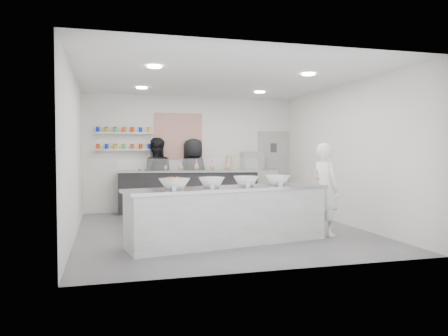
% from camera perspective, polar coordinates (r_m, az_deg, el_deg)
% --- Properties ---
extents(floor, '(6.00, 6.00, 0.00)m').
position_cam_1_polar(floor, '(8.79, -0.46, -8.10)').
color(floor, '#515156').
rests_on(floor, ground).
extents(ceiling, '(6.00, 6.00, 0.00)m').
position_cam_1_polar(ceiling, '(8.75, -0.47, 11.60)').
color(ceiling, white).
rests_on(ceiling, floor).
extents(back_wall, '(5.50, 0.00, 5.50)m').
position_cam_1_polar(back_wall, '(11.56, -4.26, 1.92)').
color(back_wall, white).
rests_on(back_wall, floor).
extents(left_wall, '(0.00, 6.00, 6.00)m').
position_cam_1_polar(left_wall, '(8.37, -19.00, 1.57)').
color(left_wall, white).
rests_on(left_wall, floor).
extents(right_wall, '(0.00, 6.00, 6.00)m').
position_cam_1_polar(right_wall, '(9.71, 15.44, 1.73)').
color(right_wall, white).
rests_on(right_wall, floor).
extents(back_door, '(0.88, 0.04, 2.10)m').
position_cam_1_polar(back_door, '(12.20, 6.44, -0.18)').
color(back_door, '#A0A09E').
rests_on(back_door, floor).
extents(pattern_panel, '(1.25, 0.03, 1.20)m').
position_cam_1_polar(pattern_panel, '(11.48, -5.96, 4.15)').
color(pattern_panel, '#A63726').
rests_on(pattern_panel, back_wall).
extents(jar_shelf_lower, '(1.45, 0.22, 0.04)m').
position_cam_1_polar(jar_shelf_lower, '(11.26, -12.95, 2.35)').
color(jar_shelf_lower, silver).
rests_on(jar_shelf_lower, back_wall).
extents(jar_shelf_upper, '(1.45, 0.22, 0.04)m').
position_cam_1_polar(jar_shelf_upper, '(11.27, -12.97, 4.49)').
color(jar_shelf_upper, silver).
rests_on(jar_shelf_upper, back_wall).
extents(preserve_jars, '(1.45, 0.10, 0.56)m').
position_cam_1_polar(preserve_jars, '(11.24, -12.96, 3.78)').
color(preserve_jars, '#EE3800').
rests_on(preserve_jars, jar_shelf_lower).
extents(downlight_0, '(0.24, 0.24, 0.02)m').
position_cam_1_polar(downlight_0, '(7.52, -9.09, 12.92)').
color(downlight_0, white).
rests_on(downlight_0, ceiling).
extents(downlight_1, '(0.24, 0.24, 0.02)m').
position_cam_1_polar(downlight_1, '(8.30, 10.95, 11.92)').
color(downlight_1, white).
rests_on(downlight_1, ceiling).
extents(downlight_2, '(0.24, 0.24, 0.02)m').
position_cam_1_polar(downlight_2, '(10.08, -10.70, 10.24)').
color(downlight_2, white).
rests_on(downlight_2, ceiling).
extents(downlight_3, '(0.24, 0.24, 0.02)m').
position_cam_1_polar(downlight_3, '(10.67, 4.69, 9.83)').
color(downlight_3, white).
rests_on(downlight_3, ceiling).
extents(prep_counter, '(3.64, 1.41, 0.97)m').
position_cam_1_polar(prep_counter, '(7.47, 0.67, -6.20)').
color(prep_counter, '#B7B6B2').
rests_on(prep_counter, floor).
extents(back_bar, '(3.55, 1.15, 1.08)m').
position_cam_1_polar(back_bar, '(11.11, -4.64, -3.06)').
color(back_bar, black).
rests_on(back_bar, floor).
extents(sneeze_guard, '(3.41, 0.52, 0.30)m').
position_cam_1_polar(sneeze_guard, '(10.76, -4.59, 0.43)').
color(sneeze_guard, white).
rests_on(sneeze_guard, back_bar).
extents(espresso_ledge, '(1.47, 0.47, 1.09)m').
position_cam_1_polar(espresso_ledge, '(11.80, 3.38, -2.72)').
color(espresso_ledge, '#B7B6B2').
rests_on(espresso_ledge, floor).
extents(espresso_machine, '(0.57, 0.40, 0.44)m').
position_cam_1_polar(espresso_machine, '(11.77, 3.71, 0.99)').
color(espresso_machine, '#93969E').
rests_on(espresso_machine, espresso_ledge).
extents(cup_stacks, '(0.24, 0.24, 0.35)m').
position_cam_1_polar(cup_stacks, '(11.59, 0.81, 0.76)').
color(cup_stacks, tan).
rests_on(cup_stacks, espresso_ledge).
extents(prep_bowls, '(2.45, 0.95, 0.18)m').
position_cam_1_polar(prep_bowls, '(7.41, 0.67, -1.82)').
color(prep_bowls, white).
rests_on(prep_bowls, prep_counter).
extents(label_cards, '(2.01, 0.04, 0.07)m').
position_cam_1_polar(label_cards, '(6.88, 1.13, -2.60)').
color(label_cards, white).
rests_on(label_cards, prep_counter).
extents(cookie_bags, '(2.13, 0.45, 0.25)m').
position_cam_1_polar(cookie_bags, '(11.07, -4.65, 0.38)').
color(cookie_bags, pink).
rests_on(cookie_bags, back_bar).
extents(woman_prep, '(0.57, 0.72, 1.73)m').
position_cam_1_polar(woman_prep, '(8.37, 13.09, -2.73)').
color(woman_prep, white).
rests_on(woman_prep, floor).
extents(staff_left, '(1.03, 0.86, 1.90)m').
position_cam_1_polar(staff_left, '(11.21, -8.91, -0.93)').
color(staff_left, black).
rests_on(staff_left, floor).
extents(staff_right, '(1.09, 0.92, 1.89)m').
position_cam_1_polar(staff_right, '(11.36, -4.04, -0.89)').
color(staff_right, black).
rests_on(staff_right, floor).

